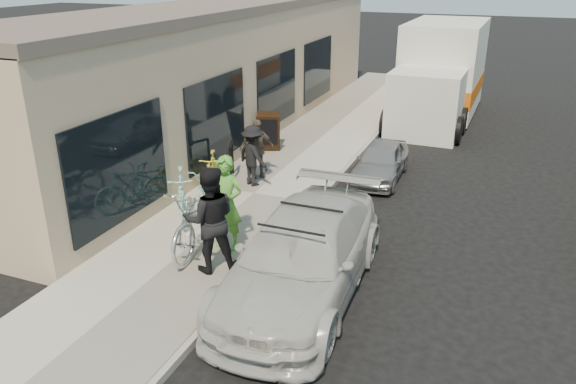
% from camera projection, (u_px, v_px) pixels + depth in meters
% --- Properties ---
extents(ground, '(120.00, 120.00, 0.00)m').
position_uv_depth(ground, '(283.00, 272.00, 10.46)').
color(ground, black).
rests_on(ground, ground).
extents(sidewalk, '(3.00, 34.00, 0.15)m').
position_uv_depth(sidewalk, '(254.00, 196.00, 13.70)').
color(sidewalk, '#B8B3A6').
rests_on(sidewalk, ground).
extents(curb, '(0.12, 34.00, 0.13)m').
position_uv_depth(curb, '(314.00, 206.00, 13.17)').
color(curb, '#A59F97').
rests_on(curb, ground).
extents(storefront, '(3.60, 20.00, 4.22)m').
position_uv_depth(storefront, '(227.00, 69.00, 18.33)').
color(storefront, '#CBB38D').
rests_on(storefront, ground).
extents(bike_rack, '(0.28, 0.61, 0.91)m').
position_uv_depth(bike_rack, '(231.00, 157.00, 14.45)').
color(bike_rack, black).
rests_on(bike_rack, sidewalk).
extents(sandwich_board, '(0.89, 0.89, 1.12)m').
position_uv_depth(sandwich_board, '(268.00, 132.00, 16.57)').
color(sandwich_board, black).
rests_on(sandwich_board, sidewalk).
extents(sedan_white, '(2.21, 5.03, 1.48)m').
position_uv_depth(sedan_white, '(302.00, 256.00, 9.53)').
color(sedan_white, beige).
rests_on(sedan_white, ground).
extents(sedan_silver, '(1.22, 2.92, 0.99)m').
position_uv_depth(sedan_silver, '(381.00, 161.00, 14.82)').
color(sedan_silver, gray).
rests_on(sedan_silver, ground).
extents(moving_truck, '(2.71, 6.95, 3.39)m').
position_uv_depth(moving_truck, '(440.00, 76.00, 20.53)').
color(moving_truck, white).
rests_on(moving_truck, ground).
extents(tandem_bike, '(1.05, 2.58, 1.33)m').
position_uv_depth(tandem_bike, '(204.00, 216.00, 10.84)').
color(tandem_bike, silver).
rests_on(tandem_bike, sidewalk).
extents(woman_rider, '(0.69, 0.46, 1.87)m').
position_uv_depth(woman_rider, '(226.00, 203.00, 10.73)').
color(woman_rider, '#52A236').
rests_on(woman_rider, sidewalk).
extents(man_standing, '(1.21, 1.14, 1.98)m').
position_uv_depth(man_standing, '(210.00, 220.00, 9.91)').
color(man_standing, black).
rests_on(man_standing, sidewalk).
extents(cruiser_bike_a, '(1.38, 1.81, 1.09)m').
position_uv_depth(cruiser_bike_a, '(182.00, 195.00, 12.12)').
color(cruiser_bike_a, '#9BE8D5').
rests_on(cruiser_bike_a, sidewalk).
extents(cruiser_bike_b, '(1.00, 1.89, 0.94)m').
position_uv_depth(cruiser_bike_b, '(209.00, 185.00, 12.89)').
color(cruiser_bike_b, '#9BE8D5').
rests_on(cruiser_bike_b, sidewalk).
extents(cruiser_bike_c, '(0.94, 1.64, 0.95)m').
position_uv_depth(cruiser_bike_c, '(212.00, 172.00, 13.64)').
color(cruiser_bike_c, yellow).
rests_on(cruiser_bike_c, sidewalk).
extents(bystander_a, '(1.14, 0.96, 1.53)m').
position_uv_depth(bystander_a, '(253.00, 156.00, 13.91)').
color(bystander_a, black).
rests_on(bystander_a, sidewalk).
extents(bystander_b, '(0.94, 0.86, 1.54)m').
position_uv_depth(bystander_b, '(257.00, 148.00, 14.45)').
color(bystander_b, brown).
rests_on(bystander_b, sidewalk).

